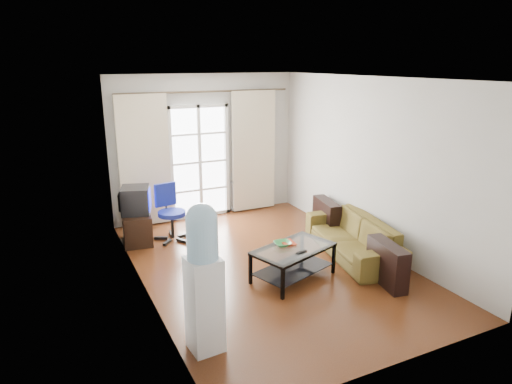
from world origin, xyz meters
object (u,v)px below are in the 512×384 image
crt_tv (134,200)px  water_cooler (204,276)px  task_chair (172,224)px  sofa (353,237)px  tv_stand (137,228)px  coffee_table (293,259)px

crt_tv → water_cooler: water_cooler is taller
task_chair → water_cooler: water_cooler is taller
sofa → tv_stand: sofa is taller
tv_stand → task_chair: (0.55, -0.12, 0.03)m
crt_tv → task_chair: 0.72m
crt_tv → water_cooler: size_ratio=0.37×
crt_tv → coffee_table: bearing=-37.9°
task_chair → crt_tv: bearing=151.0°
tv_stand → coffee_table: bearing=-46.0°
water_cooler → crt_tv: bearing=86.1°
tv_stand → task_chair: 0.57m
crt_tv → water_cooler: 3.33m
coffee_table → tv_stand: 2.82m
sofa → water_cooler: (-2.89, -1.31, 0.55)m
coffee_table → tv_stand: size_ratio=1.89×
task_chair → coffee_table: bearing=-73.6°
sofa → coffee_table: size_ratio=1.65×
sofa → crt_tv: bearing=-114.1°
crt_tv → water_cooler: (0.02, -3.33, 0.12)m
tv_stand → crt_tv: bearing=95.4°
sofa → water_cooler: size_ratio=1.32×
tv_stand → crt_tv: crt_tv is taller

